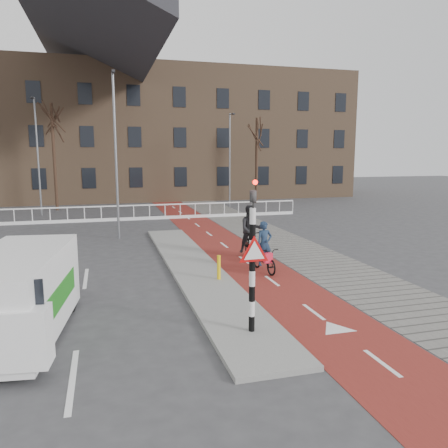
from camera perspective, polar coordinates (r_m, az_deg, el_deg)
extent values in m
plane|color=#38383A|center=(12.46, 3.22, -10.52)|extent=(120.00, 120.00, 0.00)
cube|color=maroon|center=(22.16, -1.37, -1.75)|extent=(2.50, 60.00, 0.01)
cube|color=slate|center=(22.99, 5.42, -1.39)|extent=(3.00, 60.00, 0.01)
cube|color=gray|center=(15.96, -3.80, -5.87)|extent=(1.80, 16.00, 0.12)
cylinder|color=black|center=(10.00, 3.70, -6.12)|extent=(0.14, 0.14, 2.88)
imported|color=black|center=(9.68, 3.81, 4.45)|extent=(0.13, 0.16, 0.80)
cylinder|color=#FF0C05|center=(9.54, 4.10, 5.46)|extent=(0.11, 0.02, 0.11)
cylinder|color=yellow|center=(14.35, -0.68, -5.68)|extent=(0.12, 0.12, 0.80)
imported|color=black|center=(15.73, 5.26, -4.59)|extent=(0.80, 1.79, 0.91)
imported|color=#1C2E48|center=(15.61, 5.29, -2.54)|extent=(0.62, 0.44, 1.58)
cube|color=#EA213E|center=(15.17, 5.78, -4.43)|extent=(0.30, 0.21, 0.34)
imported|color=black|center=(17.57, 3.51, -2.59)|extent=(0.76, 2.08, 1.22)
imported|color=black|center=(17.46, 3.53, -0.70)|extent=(1.00, 0.81, 1.92)
cube|color=white|center=(11.07, -25.33, -8.17)|extent=(2.40, 4.80, 1.84)
cube|color=#1E781A|center=(10.97, -20.44, -8.56)|extent=(0.38, 2.93, 0.55)
cylinder|color=black|center=(9.70, -23.18, -15.13)|extent=(0.31, 0.67, 0.65)
cylinder|color=black|center=(12.95, -26.44, -9.22)|extent=(0.31, 0.67, 0.65)
cylinder|color=black|center=(12.55, -19.54, -9.35)|extent=(0.31, 0.67, 0.65)
cube|color=silver|center=(28.32, -17.81, 2.13)|extent=(28.00, 0.08, 0.08)
cube|color=silver|center=(28.43, -17.73, 0.43)|extent=(28.00, 0.10, 0.20)
cube|color=#7F6047|center=(43.16, -14.67, 11.25)|extent=(46.00, 10.00, 12.00)
cylinder|color=black|center=(34.97, -21.29, 8.09)|extent=(0.23, 0.23, 7.85)
cylinder|color=black|center=(37.80, 4.29, 8.23)|extent=(0.25, 0.25, 7.21)
cylinder|color=slate|center=(22.02, -13.93, 8.39)|extent=(0.12, 0.12, 8.01)
cylinder|color=slate|center=(32.18, -23.12, 7.97)|extent=(0.12, 0.12, 7.88)
cylinder|color=slate|center=(34.82, 0.74, 8.27)|extent=(0.12, 0.12, 7.32)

